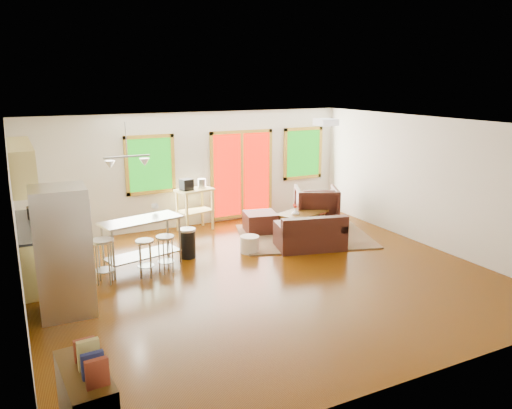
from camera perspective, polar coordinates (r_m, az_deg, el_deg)
name	(u,v)px	position (r m, az deg, el deg)	size (l,w,h in m)	color
floor	(264,276)	(8.73, 0.89, -8.16)	(7.50, 7.00, 0.02)	#3A1B01
ceiling	(264,124)	(8.11, 0.96, 9.24)	(7.50, 7.00, 0.02)	silver
back_wall	(193,170)	(11.49, -7.18, 3.96)	(7.50, 0.02, 2.60)	beige
left_wall	(16,232)	(7.44, -25.75, -2.89)	(0.02, 7.00, 2.60)	beige
right_wall	(431,183)	(10.56, 19.37, 2.38)	(0.02, 7.00, 2.60)	beige
front_wall	(416,273)	(5.59, 17.87, -7.50)	(7.50, 0.02, 2.60)	beige
window_left	(150,165)	(11.12, -12.00, 4.48)	(1.10, 0.05, 1.30)	#0E560B
french_doors	(242,174)	(11.92, -1.62, 3.46)	(1.60, 0.05, 2.10)	#B10900
window_right	(303,153)	(12.66, 5.40, 5.85)	(1.10, 0.05, 1.30)	#0E560B
rug	(304,236)	(10.85, 5.54, -3.60)	(2.73, 2.10, 0.03)	#4B613D
loveseat	(310,235)	(10.03, 6.24, -3.49)	(1.48, 1.05, 0.71)	black
coffee_table	(302,215)	(11.10, 5.29, -1.18)	(1.29, 1.04, 0.45)	#3A250A
armchair	(316,203)	(11.73, 6.91, 0.13)	(0.95, 0.89, 0.98)	black
ottoman	(260,222)	(11.06, 0.49, -2.05)	(0.67, 0.67, 0.45)	black
pouf	(250,244)	(9.80, -0.73, -4.56)	(0.37, 0.37, 0.33)	beige
vase	(295,212)	(10.89, 4.51, -0.83)	(0.19, 0.20, 0.28)	silver
book	(315,208)	(11.08, 6.81, -0.43)	(0.21, 0.03, 0.28)	maroon
cabinets	(34,225)	(9.19, -24.08, -2.11)	(0.64, 2.24, 2.30)	#CEBA63
refrigerator	(64,251)	(7.59, -21.13, -5.02)	(0.79, 0.75, 1.86)	#B7BABC
island	(142,234)	(9.12, -12.91, -3.35)	(1.51, 0.87, 0.90)	#B7BABC
cup	(155,206)	(9.47, -11.47, -0.15)	(0.13, 0.10, 0.13)	silver
bar_stool_a	(103,251)	(8.58, -17.06, -5.08)	(0.46, 0.46, 0.76)	#B7BABC
bar_stool_b	(145,250)	(8.71, -12.58, -5.05)	(0.39, 0.39, 0.66)	#B7BABC
bar_stool_c	(165,245)	(8.84, -10.32, -4.62)	(0.38, 0.38, 0.67)	#B7BABC
trash_can	(188,243)	(9.56, -7.82, -4.38)	(0.38, 0.38, 0.57)	black
kitchen_cart	(194,195)	(11.12, -7.15, 1.09)	(0.88, 0.67, 1.20)	#CEBA63
ceiling_flush	(326,122)	(9.46, 7.99, 9.30)	(0.35, 0.35, 0.12)	white
pendant_light	(127,162)	(8.97, -14.48, 4.68)	(0.80, 0.18, 0.79)	gray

